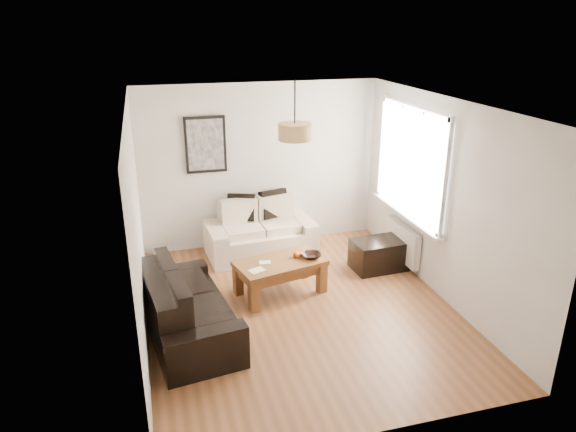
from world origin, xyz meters
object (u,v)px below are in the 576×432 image
object	(u,v)px
loveseat_cream	(260,229)
sofa_leather	(187,305)
coffee_table	(280,277)
ottoman	(379,254)

from	to	relation	value
loveseat_cream	sofa_leather	bearing A→B (deg)	-126.96
sofa_leather	coffee_table	world-z (taller)	sofa_leather
loveseat_cream	sofa_leather	xyz separation A→B (m)	(-1.31, -1.99, -0.02)
sofa_leather	loveseat_cream	bearing A→B (deg)	-41.48
loveseat_cream	coffee_table	world-z (taller)	loveseat_cream
loveseat_cream	coffee_table	size ratio (longest dim) A/B	1.42
coffee_table	sofa_leather	bearing A→B (deg)	-152.08
loveseat_cream	ottoman	bearing A→B (deg)	-35.66
sofa_leather	ottoman	world-z (taller)	sofa_leather
sofa_leather	coffee_table	distance (m)	1.46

